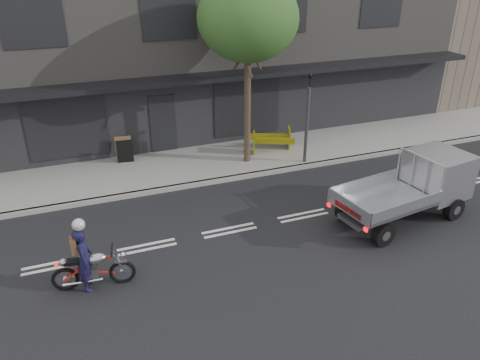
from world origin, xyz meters
name	(u,v)px	position (x,y,z in m)	size (l,w,h in m)	color
ground	(229,231)	(0.00, 0.00, 0.00)	(80.00, 80.00, 0.00)	black
sidewalk	(188,166)	(0.00, 4.70, 0.07)	(32.00, 3.20, 0.15)	gray
kerb	(199,184)	(0.00, 3.10, 0.07)	(32.00, 0.20, 0.15)	gray
building_main	(146,31)	(0.00, 11.30, 4.00)	(26.00, 10.00, 8.00)	slate
street_tree	(248,19)	(2.20, 4.20, 5.28)	(3.40, 3.40, 6.74)	#382B21
traffic_light_pole	(307,124)	(4.20, 3.35, 1.65)	(0.12, 0.12, 3.50)	#2D2D30
motorcycle	(93,268)	(-3.87, -1.20, 0.52)	(1.96, 0.57, 1.01)	black
rider	(85,259)	(-4.02, -1.20, 0.82)	(0.60, 0.39, 1.64)	#151234
flatbed_ute	(428,179)	(6.00, -1.05, 1.13)	(4.47, 2.32, 1.98)	black
construction_barrier	(274,142)	(3.48, 4.57, 0.60)	(1.61, 0.65, 0.90)	yellow
sandwich_board	(125,151)	(-2.13, 5.58, 0.62)	(0.60, 0.40, 0.94)	black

